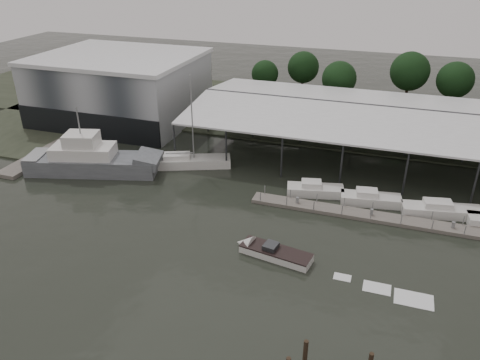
% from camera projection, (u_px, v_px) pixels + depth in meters
% --- Properties ---
extents(ground, '(200.00, 200.00, 0.00)m').
position_uv_depth(ground, '(214.00, 244.00, 45.22)').
color(ground, black).
rests_on(ground, ground).
extents(land_strip_far, '(140.00, 30.00, 0.30)m').
position_uv_depth(land_strip_far, '(303.00, 113.00, 80.75)').
color(land_strip_far, '#393F2F').
rests_on(land_strip_far, ground).
extents(land_strip_west, '(20.00, 40.00, 0.30)m').
position_uv_depth(land_strip_west, '(65.00, 110.00, 82.05)').
color(land_strip_west, '#393F2F').
rests_on(land_strip_west, ground).
extents(storage_warehouse, '(24.50, 20.50, 10.50)m').
position_uv_depth(storage_warehouse, '(121.00, 87.00, 76.24)').
color(storage_warehouse, '#9CA1A6').
rests_on(storage_warehouse, ground).
extents(covered_boat_shed, '(58.24, 24.00, 6.96)m').
position_uv_depth(covered_boat_shed, '(412.00, 114.00, 61.31)').
color(covered_boat_shed, silver).
rests_on(covered_boat_shed, ground).
extents(trawler_dock, '(3.00, 18.00, 0.50)m').
position_uv_depth(trawler_dock, '(52.00, 150.00, 65.56)').
color(trawler_dock, slate).
rests_on(trawler_dock, ground).
extents(floating_dock, '(28.00, 2.00, 1.40)m').
position_uv_depth(floating_dock, '(381.00, 218.00, 49.30)').
color(floating_dock, slate).
rests_on(floating_dock, ground).
extents(grey_trawler, '(17.45, 8.83, 8.84)m').
position_uv_depth(grey_trawler, '(93.00, 160.00, 59.14)').
color(grey_trawler, slate).
rests_on(grey_trawler, ground).
extents(white_sailboat, '(10.67, 6.38, 12.21)m').
position_uv_depth(white_sailboat, '(189.00, 162.00, 61.05)').
color(white_sailboat, silver).
rests_on(white_sailboat, ground).
extents(speedboat_underway, '(18.34, 4.99, 2.00)m').
position_uv_depth(speedboat_underway, '(270.00, 251.00, 43.50)').
color(speedboat_underway, silver).
rests_on(speedboat_underway, ground).
extents(moored_cruiser_0, '(6.77, 3.53, 1.70)m').
position_uv_depth(moored_cruiser_0, '(315.00, 190.00, 54.07)').
color(moored_cruiser_0, silver).
rests_on(moored_cruiser_0, ground).
extents(moored_cruiser_1, '(6.83, 3.23, 1.70)m').
position_uv_depth(moored_cruiser_1, '(370.00, 199.00, 52.16)').
color(moored_cruiser_1, silver).
rests_on(moored_cruiser_1, ground).
extents(moored_cruiser_2, '(8.47, 3.70, 1.70)m').
position_uv_depth(moored_cruiser_2, '(441.00, 210.00, 49.89)').
color(moored_cruiser_2, silver).
rests_on(moored_cruiser_2, ground).
extents(horizon_tree_line, '(68.23, 12.58, 10.80)m').
position_uv_depth(horizon_tree_line, '(462.00, 82.00, 75.77)').
color(horizon_tree_line, black).
rests_on(horizon_tree_line, ground).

